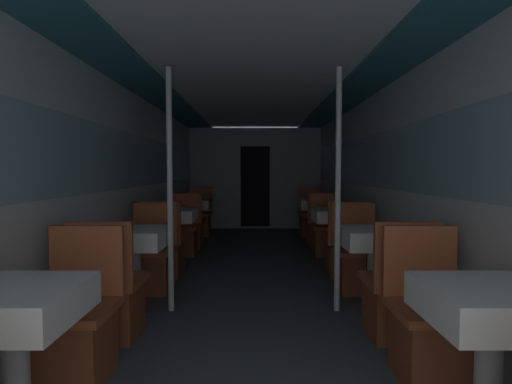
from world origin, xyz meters
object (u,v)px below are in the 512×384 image
chair_right_near_1 (397,302)px  chair_right_near_3 (321,230)px  chair_left_far_2 (183,236)px  dining_table_right_0 (490,316)px  chair_left_far_1 (152,264)px  dining_table_left_1 (134,244)px  dining_table_left_3 (195,207)px  chair_left_far_0 (75,333)px  dining_table_left_0 (14,316)px  dining_table_right_2 (335,219)px  support_pole_left_1 (170,191)px  chair_left_far_3 (200,221)px  chair_left_near_3 (189,230)px  support_pole_right_1 (338,191)px  dining_table_right_1 (375,244)px  dining_table_left_2 (175,219)px  chair_left_near_2 (165,253)px  chair_right_far_1 (357,264)px  chair_right_near_2 (345,253)px  chair_right_far_2 (327,236)px  chair_right_far_0 (431,333)px  chair_left_near_1 (111,301)px  chair_right_far_3 (311,221)px  dining_table_right_3 (316,207)px

chair_right_near_1 → chair_right_near_3: (0.00, 3.59, 0.00)m
chair_left_far_2 → dining_table_right_0: (2.19, -4.19, 0.33)m
chair_left_far_1 → chair_right_near_3: 3.24m
dining_table_left_1 → dining_table_left_3: 3.59m
chair_left_far_0 → dining_table_left_3: bearing=-90.0°
dining_table_left_0 → dining_table_right_2: (2.19, 3.59, 0.00)m
support_pole_left_1 → chair_left_far_2: 2.55m
dining_table_left_3 → dining_table_right_0: (2.19, -5.39, 0.00)m
chair_left_far_1 → chair_left_far_3: size_ratio=1.00×
chair_left_near_3 → support_pole_right_1: bearing=-58.2°
dining_table_left_3 → dining_table_right_1: bearing=-58.7°
dining_table_left_2 → chair_left_near_2: (0.00, -0.60, -0.33)m
chair_right_near_1 → chair_right_far_1: bearing=90.0°
support_pole_left_1 → chair_right_near_2: 2.35m
chair_left_far_2 → chair_right_far_2: bearing=-180.0°
chair_right_far_0 → chair_right_near_1: same height
chair_left_far_1 → support_pole_left_1: 1.07m
dining_table_left_0 → dining_table_right_2: bearing=58.7°
chair_right_far_1 → support_pole_right_1: size_ratio=0.42×
dining_table_left_0 → support_pole_left_1: bearing=79.4°
dining_table_left_0 → chair_left_far_3: (0.00, 5.99, -0.33)m
dining_table_left_1 → chair_right_near_2: size_ratio=0.82×
chair_left_near_1 → dining_table_right_0: size_ratio=1.22×
chair_right_far_0 → dining_table_right_2: size_ratio=1.22×
dining_table_left_3 → chair_right_far_1: bearing=-53.8°
dining_table_right_1 → chair_right_far_3: bearing=90.0°
chair_right_far_0 → chair_right_far_2: same height
dining_table_right_0 → dining_table_left_1: bearing=140.6°
chair_left_far_1 → chair_right_near_3: (2.19, 2.39, 0.00)m
dining_table_left_1 → dining_table_left_3: (0.00, 3.59, 0.00)m
chair_left_near_1 → support_pole_right_1: bearing=18.0°
chair_left_near_1 → dining_table_right_0: chair_left_near_1 is taller
dining_table_left_1 → chair_left_far_1: bearing=90.0°
dining_table_left_1 → dining_table_left_0: bearing=-90.0°
dining_table_left_3 → dining_table_right_3: same height
chair_right_far_1 → dining_table_right_1: bearing=90.0°
chair_left_far_1 → dining_table_right_2: bearing=-151.4°
support_pole_left_1 → chair_right_near_3: bearing=58.2°
support_pole_left_1 → chair_right_far_1: support_pole_left_1 is taller
dining_table_left_3 → chair_right_near_3: 2.29m
chair_right_far_1 → chair_left_far_3: bearing=-58.7°
chair_right_near_2 → support_pole_left_1: bearing=-147.2°
chair_left_near_1 → chair_right_far_3: same height
chair_left_near_2 → chair_right_far_0: size_ratio=1.00×
chair_left_far_0 → chair_left_near_2: 2.39m
chair_right_far_3 → chair_left_far_0: bearing=67.9°
dining_table_left_1 → chair_left_near_2: bearing=90.0°
dining_table_right_0 → chair_right_far_3: chair_right_far_3 is taller
chair_right_near_1 → chair_right_far_2: size_ratio=1.00×
chair_left_near_3 → chair_right_near_2: 2.83m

